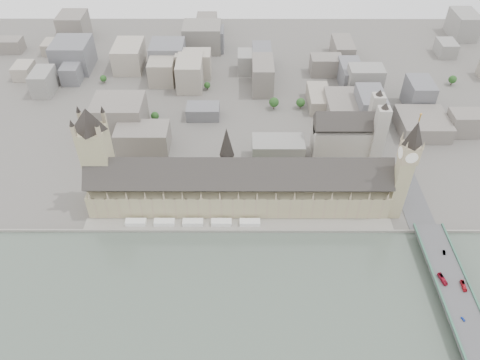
{
  "coord_description": "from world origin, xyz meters",
  "views": [
    {
      "loc": [
        1.96,
        -290.15,
        301.43
      ],
      "look_at": [
        1.28,
        17.73,
        31.74
      ],
      "focal_mm": 35.0,
      "sensor_mm": 36.0,
      "label": 1
    }
  ],
  "objects_px": {
    "red_bus_north": "(442,279)",
    "red_bus_south": "(463,286)",
    "palace_of_westminster": "(239,186)",
    "westminster_bridge": "(456,300)",
    "westminster_abbey": "(349,135)",
    "elizabeth_tower": "(406,164)",
    "victoria_tower": "(96,153)",
    "car_approach": "(413,171)",
    "car_blue": "(463,319)",
    "car_silver": "(444,252)"
  },
  "relations": [
    {
      "from": "palace_of_westminster",
      "to": "red_bus_south",
      "type": "xyz_separation_m",
      "value": [
        168.83,
        -98.79,
        -11.06
      ]
    },
    {
      "from": "victoria_tower",
      "to": "car_blue",
      "type": "bearing_deg",
      "value": -25.33
    },
    {
      "from": "red_bus_north",
      "to": "red_bus_south",
      "type": "xyz_separation_m",
      "value": [
        13.82,
        -5.98,
        -0.16
      ]
    },
    {
      "from": "palace_of_westminster",
      "to": "westminster_abbey",
      "type": "xyz_separation_m",
      "value": [
        110.92,
        75.3,
        2.38
      ]
    },
    {
      "from": "elizabeth_tower",
      "to": "westminster_abbey",
      "type": "height_order",
      "value": "elizabeth_tower"
    },
    {
      "from": "elizabeth_tower",
      "to": "victoria_tower",
      "type": "distance_m",
      "value": 260.64
    },
    {
      "from": "elizabeth_tower",
      "to": "red_bus_north",
      "type": "xyz_separation_m",
      "value": [
        17.02,
        -81.11,
        -46.28
      ]
    },
    {
      "from": "palace_of_westminster",
      "to": "westminster_abbey",
      "type": "bearing_deg",
      "value": 34.17
    },
    {
      "from": "red_bus_south",
      "to": "car_silver",
      "type": "xyz_separation_m",
      "value": [
        -3.6,
        32.65,
        -0.61
      ]
    },
    {
      "from": "red_bus_south",
      "to": "car_approach",
      "type": "distance_m",
      "value": 134.65
    },
    {
      "from": "car_approach",
      "to": "red_bus_north",
      "type": "bearing_deg",
      "value": -89.34
    },
    {
      "from": "palace_of_westminster",
      "to": "red_bus_north",
      "type": "distance_m",
      "value": 181.01
    },
    {
      "from": "palace_of_westminster",
      "to": "elizabeth_tower",
      "type": "bearing_deg",
      "value": -4.85
    },
    {
      "from": "car_approach",
      "to": "victoria_tower",
      "type": "bearing_deg",
      "value": -167.6
    },
    {
      "from": "westminster_abbey",
      "to": "car_silver",
      "type": "height_order",
      "value": "westminster_abbey"
    },
    {
      "from": "car_approach",
      "to": "red_bus_south",
      "type": "bearing_deg",
      "value": -83.22
    },
    {
      "from": "westminster_abbey",
      "to": "car_approach",
      "type": "bearing_deg",
      "value": -34.47
    },
    {
      "from": "red_bus_south",
      "to": "palace_of_westminster",
      "type": "bearing_deg",
      "value": 152.95
    },
    {
      "from": "elizabeth_tower",
      "to": "victoria_tower",
      "type": "height_order",
      "value": "elizabeth_tower"
    },
    {
      "from": "car_blue",
      "to": "westminster_abbey",
      "type": "bearing_deg",
      "value": 82.44
    },
    {
      "from": "red_bus_north",
      "to": "red_bus_south",
      "type": "distance_m",
      "value": 15.06
    },
    {
      "from": "westminster_bridge",
      "to": "car_silver",
      "type": "bearing_deg",
      "value": 85.5
    },
    {
      "from": "westminster_bridge",
      "to": "elizabeth_tower",
      "type": "bearing_deg",
      "value": 104.11
    },
    {
      "from": "victoria_tower",
      "to": "red_bus_north",
      "type": "relative_size",
      "value": 8.96
    },
    {
      "from": "palace_of_westminster",
      "to": "westminster_bridge",
      "type": "xyz_separation_m",
      "value": [
        162.0,
        -107.2,
        -17.58
      ]
    },
    {
      "from": "westminster_bridge",
      "to": "red_bus_north",
      "type": "xyz_separation_m",
      "value": [
        -6.98,
        14.39,
        6.68
      ]
    },
    {
      "from": "westminster_bridge",
      "to": "car_blue",
      "type": "distance_m",
      "value": 20.51
    },
    {
      "from": "car_approach",
      "to": "westminster_bridge",
      "type": "bearing_deg",
      "value": -85.97
    },
    {
      "from": "palace_of_westminster",
      "to": "victoria_tower",
      "type": "xyz_separation_m",
      "value": [
        -122.0,
        6.3,
        32.5
      ]
    },
    {
      "from": "westminster_abbey",
      "to": "car_blue",
      "type": "distance_m",
      "value": 208.04
    },
    {
      "from": "red_bus_north",
      "to": "car_blue",
      "type": "height_order",
      "value": "red_bus_north"
    },
    {
      "from": "red_bus_south",
      "to": "car_approach",
      "type": "bearing_deg",
      "value": 93.48
    },
    {
      "from": "westminster_abbey",
      "to": "red_bus_south",
      "type": "xyz_separation_m",
      "value": [
        57.91,
        -174.09,
        -13.43
      ]
    },
    {
      "from": "car_silver",
      "to": "westminster_bridge",
      "type": "bearing_deg",
      "value": -83.66
    },
    {
      "from": "palace_of_westminster",
      "to": "red_bus_north",
      "type": "bearing_deg",
      "value": -30.91
    },
    {
      "from": "red_bus_north",
      "to": "car_silver",
      "type": "distance_m",
      "value": 28.57
    },
    {
      "from": "westminster_bridge",
      "to": "car_blue",
      "type": "xyz_separation_m",
      "value": [
        -3.09,
        -19.44,
        5.76
      ]
    },
    {
      "from": "elizabeth_tower",
      "to": "car_blue",
      "type": "height_order",
      "value": "elizabeth_tower"
    },
    {
      "from": "westminster_bridge",
      "to": "westminster_abbey",
      "type": "bearing_deg",
      "value": 105.64
    },
    {
      "from": "car_silver",
      "to": "red_bus_north",
      "type": "bearing_deg",
      "value": -100.11
    },
    {
      "from": "elizabeth_tower",
      "to": "victoria_tower",
      "type": "relative_size",
      "value": 1.07
    },
    {
      "from": "elizabeth_tower",
      "to": "red_bus_south",
      "type": "distance_m",
      "value": 103.4
    },
    {
      "from": "palace_of_westminster",
      "to": "victoria_tower",
      "type": "distance_m",
      "value": 126.41
    },
    {
      "from": "victoria_tower",
      "to": "red_bus_north",
      "type": "bearing_deg",
      "value": -19.69
    },
    {
      "from": "palace_of_westminster",
      "to": "red_bus_north",
      "type": "height_order",
      "value": "palace_of_westminster"
    },
    {
      "from": "westminster_abbey",
      "to": "red_bus_north",
      "type": "relative_size",
      "value": 6.09
    },
    {
      "from": "elizabeth_tower",
      "to": "red_bus_north",
      "type": "distance_m",
      "value": 94.92
    },
    {
      "from": "elizabeth_tower",
      "to": "car_blue",
      "type": "relative_size",
      "value": 28.79
    },
    {
      "from": "palace_of_westminster",
      "to": "westminster_bridge",
      "type": "relative_size",
      "value": 0.82
    },
    {
      "from": "westminster_abbey",
      "to": "palace_of_westminster",
      "type": "bearing_deg",
      "value": -145.83
    }
  ]
}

